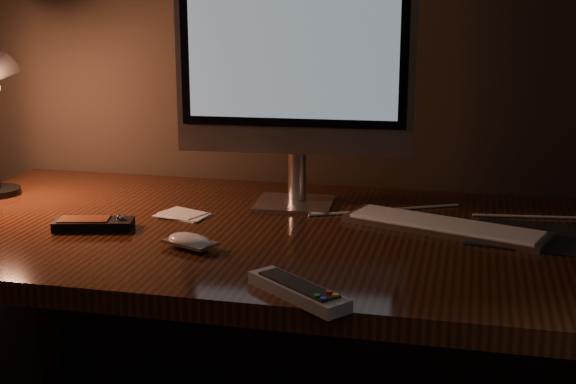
% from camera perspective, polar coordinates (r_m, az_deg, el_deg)
% --- Properties ---
extents(desk, '(1.60, 0.75, 0.75)m').
position_cam_1_polar(desk, '(1.64, 1.94, -6.39)').
color(desk, '#3A1B0D').
rests_on(desk, ground).
extents(monitor, '(0.50, 0.15, 0.52)m').
position_cam_1_polar(monitor, '(1.66, 0.43, 9.32)').
color(monitor, silver).
rests_on(monitor, desk).
extents(keyboard, '(0.41, 0.23, 0.01)m').
position_cam_1_polar(keyboard, '(1.57, 11.08, -2.38)').
color(keyboard, silver).
rests_on(keyboard, desk).
extents(mousepad, '(0.26, 0.22, 0.00)m').
position_cam_1_polar(mousepad, '(1.57, 17.26, -3.06)').
color(mousepad, black).
rests_on(mousepad, desk).
extents(mouse, '(0.11, 0.08, 0.02)m').
position_cam_1_polar(mouse, '(1.45, -6.98, -3.62)').
color(mouse, white).
rests_on(mouse, desk).
extents(media_remote, '(0.16, 0.09, 0.03)m').
position_cam_1_polar(media_remote, '(1.59, -13.66, -2.19)').
color(media_remote, black).
rests_on(media_remote, desk).
extents(tv_remote, '(0.18, 0.16, 0.02)m').
position_cam_1_polar(tv_remote, '(1.21, 0.72, -7.02)').
color(tv_remote, gray).
rests_on(tv_remote, desk).
extents(papers, '(0.12, 0.10, 0.01)m').
position_cam_1_polar(papers, '(1.65, -7.51, -1.60)').
color(papers, white).
rests_on(papers, desk).
extents(cable, '(0.62, 0.17, 0.01)m').
position_cam_1_polar(cable, '(1.67, 12.57, -1.61)').
color(cable, white).
rests_on(cable, desk).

